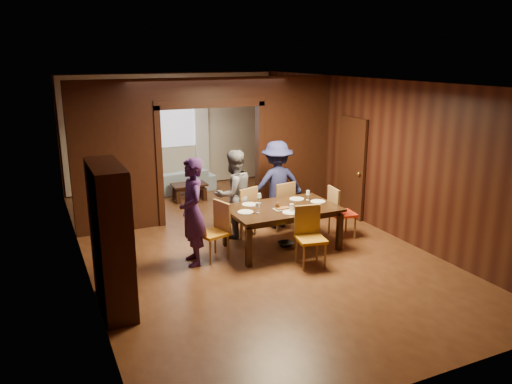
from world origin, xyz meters
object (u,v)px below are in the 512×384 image
person_navy (277,184)px  person_purple (192,212)px  dining_table (282,227)px  chair_near (311,237)px  chair_left (213,232)px  hutch (111,238)px  chair_right (343,212)px  chair_far_r (279,205)px  sofa (175,181)px  chair_far_l (241,211)px  person_grey (234,194)px  coffee_table (189,192)px

person_navy → person_purple: bearing=32.5°
dining_table → chair_near: 0.89m
chair_left → chair_near: (1.35, -0.92, 0.00)m
hutch → chair_right: bearing=12.9°
person_navy → chair_far_r: person_navy is taller
sofa → chair_far_r: bearing=100.8°
chair_right → hutch: 4.50m
person_navy → chair_left: bearing=36.2°
chair_far_l → hutch: (-2.66, -1.85, 0.52)m
person_purple → person_grey: 1.40m
dining_table → chair_right: size_ratio=1.96×
sofa → hutch: 5.89m
chair_far_r → chair_near: same height
sofa → chair_right: bearing=107.4°
person_navy → dining_table: (-0.44, -1.08, -0.48)m
hutch → chair_near: bearing=1.6°
chair_far_r → chair_right: bearing=124.8°
sofa → chair_left: size_ratio=1.99×
chair_far_r → coffee_table: bearing=-78.5°
person_navy → coffee_table: size_ratio=2.16×
chair_far_l → chair_near: bearing=85.5°
person_purple → dining_table: (1.63, -0.01, -0.51)m
chair_left → person_navy: bearing=105.0°
chair_right → chair_far_l: bearing=70.8°
person_grey → hutch: 3.14m
chair_right → hutch: (-4.36, -1.00, 0.52)m
person_purple → dining_table: person_purple is taller
chair_right → hutch: bearing=110.4°
person_purple → hutch: hutch is taller
chair_left → coffee_table: bearing=153.0°
person_navy → chair_near: bearing=84.5°
person_navy → chair_far_l: 0.94m
sofa → coffee_table: sofa is taller
chair_near → person_navy: bearing=89.6°
person_purple → chair_far_r: person_purple is taller
dining_table → hutch: bearing=-162.5°
chair_right → chair_far_r: (-0.87, 0.89, 0.00)m
coffee_table → chair_near: bearing=-81.5°
chair_far_l → hutch: bearing=15.3°
coffee_table → dining_table: bearing=-80.6°
person_navy → chair_near: person_navy is taller
coffee_table → person_purple: bearing=-106.3°
dining_table → chair_far_r: chair_far_r is taller
dining_table → chair_right: bearing=1.4°
chair_right → chair_near: 1.53m
chair_left → dining_table: bearing=72.2°
person_purple → chair_far_r: bearing=118.5°
coffee_table → chair_left: chair_left is taller
chair_right → sofa: bearing=32.1°
person_navy → coffee_table: 2.78m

